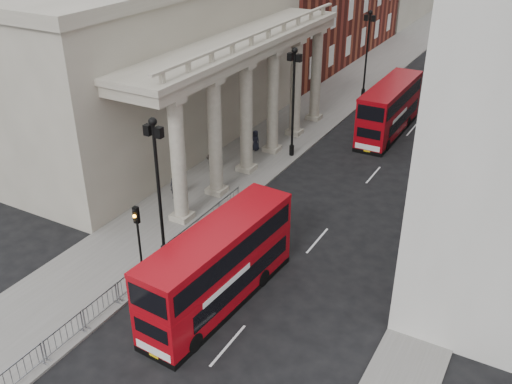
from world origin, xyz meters
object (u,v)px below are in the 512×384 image
pedestrian_c (255,140)px  lamp_post_north (367,48)px  pedestrian_a (175,186)px  pedestrian_b (212,159)px  bus_near (219,265)px  bus_far (389,108)px  lamp_post_south (158,182)px  lamp_post_mid (293,95)px  traffic_light (138,230)px

pedestrian_c → lamp_post_north: bearing=88.0°
pedestrian_a → pedestrian_b: 4.61m
pedestrian_a → pedestrian_c: size_ratio=1.12×
lamp_post_north → pedestrian_a: (-3.65, -25.99, -3.88)m
bus_near → pedestrian_a: size_ratio=5.44×
bus_near → bus_far: bus_far is taller
lamp_post_south → bus_far: bearing=78.4°
lamp_post_north → pedestrian_a: 26.53m
lamp_post_south → bus_near: size_ratio=0.83×
pedestrian_b → pedestrian_c: bearing=-106.3°
lamp_post_mid → bus_near: size_ratio=0.83×
traffic_light → lamp_post_south: bearing=92.8°
lamp_post_north → traffic_light: lamp_post_north is taller
bus_far → pedestrian_b: 16.15m
lamp_post_mid → pedestrian_c: 4.96m
lamp_post_north → bus_far: size_ratio=0.83×
lamp_post_south → pedestrian_c: size_ratio=5.11×
traffic_light → bus_near: traffic_light is taller
lamp_post_south → bus_far: 24.79m
lamp_post_north → bus_near: 33.95m
traffic_light → bus_far: traffic_light is taller
bus_far → pedestrian_a: bus_far is taller
bus_far → pedestrian_b: (-8.76, -13.52, -1.20)m
pedestrian_b → pedestrian_c: (0.87, 4.87, -0.12)m
bus_far → pedestrian_a: 20.11m
pedestrian_b → lamp_post_south: bearing=103.5°
lamp_post_south → traffic_light: size_ratio=1.93×
pedestrian_a → bus_far: bearing=31.4°
lamp_post_south → lamp_post_north: (0.00, 32.00, 0.00)m
lamp_post_north → bus_far: 9.67m
traffic_light → lamp_post_mid: bearing=90.3°
lamp_post_north → bus_near: lamp_post_north is taller
lamp_post_mid → traffic_light: bearing=-89.7°
lamp_post_north → bus_far: lamp_post_north is taller
lamp_post_north → pedestrian_b: size_ratio=4.44×
lamp_post_mid → bus_far: 9.90m
lamp_post_north → bus_near: (4.60, -33.53, -2.69)m
pedestrian_b → pedestrian_c: 4.95m
bus_far → lamp_post_mid: bearing=-121.3°
bus_far → traffic_light: bearing=-100.5°
lamp_post_south → bus_far: (4.97, 24.14, -2.66)m
lamp_post_south → pedestrian_c: 16.25m
lamp_post_south → pedestrian_c: lamp_post_south is taller
lamp_post_mid → pedestrian_b: (-3.79, -5.38, -3.85)m
bus_near → pedestrian_c: size_ratio=6.12×
lamp_post_mid → bus_near: bearing=-75.3°
lamp_post_north → lamp_post_south: bearing=-90.0°
pedestrian_a → traffic_light: bearing=-98.1°
lamp_post_mid → pedestrian_c: bearing=-170.0°
pedestrian_a → bus_near: bearing=-75.6°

